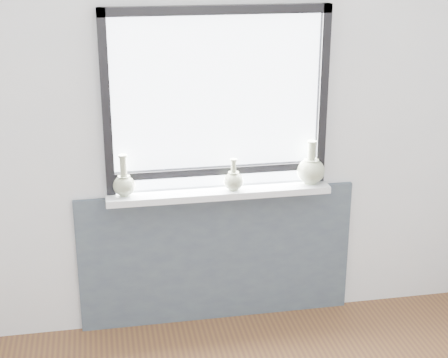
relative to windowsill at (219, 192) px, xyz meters
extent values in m
cube|color=silver|center=(0.00, 0.10, 0.42)|extent=(3.60, 0.02, 2.60)
cube|color=#44545B|center=(0.00, 0.07, -0.45)|extent=(1.70, 0.03, 0.86)
cube|color=white|center=(0.00, 0.00, 0.00)|extent=(1.32, 0.18, 0.04)
cube|color=black|center=(-0.62, 0.05, 0.55)|extent=(0.05, 0.06, 1.05)
cube|color=black|center=(0.62, 0.05, 0.55)|extent=(0.05, 0.06, 1.05)
cube|color=black|center=(0.00, 0.05, 1.04)|extent=(1.30, 0.06, 0.05)
cube|color=black|center=(0.00, 0.05, 0.12)|extent=(1.20, 0.05, 0.04)
cube|color=white|center=(0.00, 0.08, 0.52)|extent=(1.20, 0.01, 1.00)
cylinder|color=#A2AC8A|center=(-0.55, 0.00, 0.02)|extent=(0.06, 0.06, 0.01)
ellipsoid|color=#A2AC8A|center=(-0.55, 0.00, 0.08)|extent=(0.13, 0.13, 0.12)
cone|color=#A2AC8A|center=(-0.55, 0.00, 0.12)|extent=(0.07, 0.07, 0.03)
cylinder|color=#A2AC8A|center=(-0.55, 0.00, 0.19)|extent=(0.04, 0.04, 0.13)
cylinder|color=#A2AC8A|center=(-0.55, 0.00, 0.26)|extent=(0.05, 0.05, 0.01)
cylinder|color=#A2AC8A|center=(0.08, -0.02, 0.02)|extent=(0.05, 0.05, 0.01)
ellipsoid|color=#A2AC8A|center=(0.08, -0.02, 0.07)|extent=(0.12, 0.12, 0.11)
cone|color=#A2AC8A|center=(0.08, -0.02, 0.12)|extent=(0.06, 0.06, 0.03)
cylinder|color=#A2AC8A|center=(0.08, -0.02, 0.15)|extent=(0.03, 0.03, 0.09)
cylinder|color=#A2AC8A|center=(0.08, -0.02, 0.20)|extent=(0.04, 0.04, 0.01)
cylinder|color=#A2AC8A|center=(0.56, 0.00, 0.02)|extent=(0.08, 0.08, 0.01)
ellipsoid|color=#A2AC8A|center=(0.56, 0.00, 0.10)|extent=(0.17, 0.17, 0.15)
cone|color=#A2AC8A|center=(0.56, 0.00, 0.15)|extent=(0.09, 0.09, 0.03)
cylinder|color=#A2AC8A|center=(0.56, 0.00, 0.21)|extent=(0.05, 0.05, 0.12)
cylinder|color=#A2AC8A|center=(0.56, 0.00, 0.28)|extent=(0.06, 0.06, 0.01)
camera|label=1|loc=(-0.67, -3.71, 1.43)|focal=55.00mm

